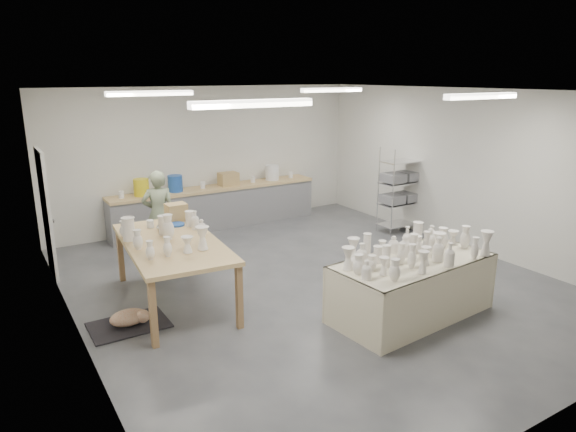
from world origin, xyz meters
TOP-DOWN VIEW (x-y plane):
  - room at (-0.11, 0.08)m, footprint 8.00×8.02m
  - back_counter at (-0.01, 3.68)m, footprint 4.60×0.60m
  - wire_shelf at (3.20, 1.40)m, footprint 0.88×0.48m
  - drying_table at (0.53, -1.66)m, footprint 2.38×1.27m
  - work_table at (-2.09, 0.56)m, footprint 1.47×2.60m
  - rug at (-2.90, 0.07)m, footprint 1.00×0.70m
  - cat at (-2.88, 0.05)m, footprint 0.58×0.50m
  - potter at (-1.65, 2.49)m, footprint 0.66×0.52m
  - red_stool at (-1.65, 2.76)m, footprint 0.38×0.38m

SIDE VIEW (x-z plane):
  - rug at x=-2.90m, z-range 0.00..0.02m
  - cat at x=-2.88m, z-range 0.02..0.23m
  - red_stool at x=-1.65m, z-range 0.11..0.40m
  - drying_table at x=0.53m, z-range -0.14..1.04m
  - back_counter at x=-0.01m, z-range -0.13..1.11m
  - potter at x=-1.65m, z-range 0.00..1.60m
  - wire_shelf at x=3.20m, z-range 0.02..1.82m
  - work_table at x=-2.09m, z-range 0.28..1.59m
  - room at x=-0.11m, z-range 0.56..3.56m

